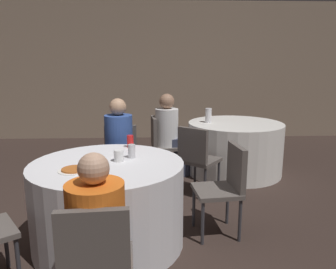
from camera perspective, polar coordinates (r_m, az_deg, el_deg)
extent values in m
plane|color=#332621|center=(3.27, -11.29, -16.56)|extent=(16.00, 16.00, 0.00)
cube|color=gray|center=(6.96, -6.68, 10.83)|extent=(16.00, 0.06, 2.80)
cylinder|color=silver|center=(2.97, -10.31, -11.67)|extent=(1.31, 1.31, 0.74)
cylinder|color=white|center=(4.84, 11.52, -2.27)|extent=(1.35, 1.35, 0.74)
cube|color=#59514C|center=(3.07, 8.45, -9.69)|extent=(0.44, 0.44, 0.04)
cube|color=#59514C|center=(3.05, 11.83, -5.55)|extent=(0.09, 0.38, 0.40)
cylinder|color=#333338|center=(2.97, 6.05, -15.11)|extent=(0.03, 0.03, 0.40)
cylinder|color=#333338|center=(3.27, 4.52, -12.43)|extent=(0.03, 0.03, 0.40)
cylinder|color=#333338|center=(3.07, 12.41, -14.42)|extent=(0.03, 0.03, 0.40)
cylinder|color=#333338|center=(3.35, 10.31, -11.91)|extent=(0.03, 0.03, 0.40)
cube|color=#59514C|center=(2.09, -12.04, -21.18)|extent=(0.43, 0.43, 0.04)
cube|color=#59514C|center=(1.82, -12.89, -18.45)|extent=(0.38, 0.08, 0.40)
cylinder|color=#333338|center=(2.95, -26.36, -16.63)|extent=(0.03, 0.03, 0.40)
cylinder|color=#333338|center=(2.66, -24.60, -19.80)|extent=(0.03, 0.03, 0.40)
cube|color=#59514C|center=(3.86, -8.41, -5.07)|extent=(0.40, 0.40, 0.04)
cube|color=#59514C|center=(3.97, -8.25, -1.25)|extent=(0.38, 0.05, 0.40)
cylinder|color=#333338|center=(3.76, -5.96, -9.06)|extent=(0.03, 0.03, 0.40)
cylinder|color=#333338|center=(3.79, -11.15, -9.02)|extent=(0.03, 0.03, 0.40)
cylinder|color=#333338|center=(4.08, -5.67, -7.32)|extent=(0.03, 0.03, 0.40)
cylinder|color=#333338|center=(4.11, -10.45, -7.30)|extent=(0.03, 0.03, 0.40)
cube|color=#59514C|center=(4.59, -0.20, -2.12)|extent=(0.44, 0.44, 0.04)
cube|color=#59514C|center=(4.52, -2.46, 0.52)|extent=(0.09, 0.38, 0.40)
cylinder|color=#333338|center=(4.84, 1.51, -4.09)|extent=(0.03, 0.03, 0.40)
cylinder|color=#333338|center=(4.52, 2.25, -5.29)|extent=(0.03, 0.03, 0.40)
cylinder|color=#333338|center=(4.80, -2.51, -4.25)|extent=(0.03, 0.03, 0.40)
cylinder|color=#333338|center=(4.47, -2.06, -5.48)|extent=(0.03, 0.03, 0.40)
cube|color=#59514C|center=(3.97, 5.60, -4.48)|extent=(0.56, 0.56, 0.04)
cube|color=#59514C|center=(3.77, 4.29, -1.91)|extent=(0.33, 0.27, 0.40)
cylinder|color=#333338|center=(4.26, 4.71, -6.42)|extent=(0.03, 0.03, 0.40)
cylinder|color=#333338|center=(4.11, 8.81, -7.25)|extent=(0.03, 0.03, 0.40)
cylinder|color=#333338|center=(3.99, 2.17, -7.71)|extent=(0.03, 0.03, 0.40)
cylinder|color=#333338|center=(3.83, 6.46, -8.68)|extent=(0.03, 0.03, 0.40)
cube|color=#33384C|center=(2.14, -11.86, -18.00)|extent=(0.34, 0.34, 0.12)
cylinder|color=orange|center=(1.96, -12.38, -14.88)|extent=(0.33, 0.33, 0.47)
sphere|color=tan|center=(1.83, -12.85, -5.79)|extent=(0.18, 0.18, 0.18)
cylinder|color=#33384C|center=(4.68, 2.47, -4.41)|extent=(0.24, 0.24, 0.44)
cube|color=#33384C|center=(4.59, 1.15, -1.22)|extent=(0.35, 0.33, 0.12)
cylinder|color=white|center=(4.53, -0.21, 1.28)|extent=(0.32, 0.32, 0.51)
sphere|color=#997056|center=(4.48, -0.21, 5.81)|extent=(0.21, 0.21, 0.21)
cylinder|color=black|center=(3.72, -8.66, -9.04)|extent=(0.24, 0.24, 0.44)
cube|color=black|center=(3.73, -8.61, -4.54)|extent=(0.30, 0.32, 0.12)
cylinder|color=#33519E|center=(3.78, -8.55, -0.78)|extent=(0.32, 0.32, 0.55)
sphere|color=tan|center=(3.72, -8.73, 4.79)|extent=(0.19, 0.19, 0.19)
cylinder|color=white|center=(2.70, -16.03, -6.00)|extent=(0.25, 0.25, 0.01)
cylinder|color=#B25B23|center=(2.70, -16.04, -5.82)|extent=(0.20, 0.20, 0.01)
cylinder|color=red|center=(3.31, -6.59, -1.17)|extent=(0.07, 0.07, 0.12)
cylinder|color=silver|center=(2.94, -6.34, -2.89)|extent=(0.07, 0.07, 0.12)
cylinder|color=white|center=(2.85, -8.57, -3.67)|extent=(0.08, 0.08, 0.10)
cylinder|color=white|center=(4.70, 7.04, 3.32)|extent=(0.09, 0.09, 0.21)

